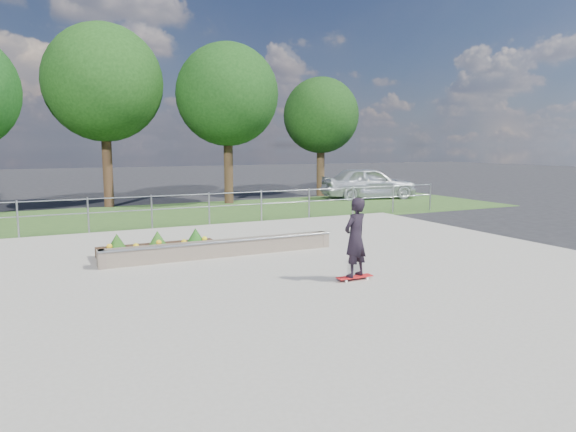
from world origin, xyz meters
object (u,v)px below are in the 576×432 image
object	(u,v)px
grind_ledge	(223,248)
parked_car	(369,183)
planter_bed	(159,248)
skateboarder	(355,238)

from	to	relation	value
grind_ledge	parked_car	distance (m)	15.80
grind_ledge	planter_bed	xyz separation A→B (m)	(-1.43, 0.74, -0.02)
planter_bed	skateboarder	bearing A→B (deg)	-52.95
grind_ledge	planter_bed	size ratio (longest dim) A/B	2.00
parked_car	skateboarder	bearing A→B (deg)	156.59
skateboarder	grind_ledge	bearing A→B (deg)	116.60
grind_ledge	skateboarder	size ratio (longest dim) A/B	3.47
planter_bed	parked_car	bearing A→B (deg)	36.77
planter_bed	grind_ledge	bearing A→B (deg)	-27.32
planter_bed	skateboarder	xyz separation A→B (m)	(3.16, -4.18, 0.71)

